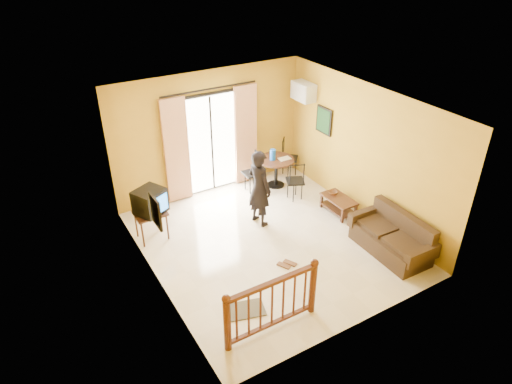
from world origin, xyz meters
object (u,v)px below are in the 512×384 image
television (150,201)px  dining_table (276,165)px  coffee_table (338,203)px  standing_person (259,188)px  sofa (393,238)px

television → dining_table: 3.27m
coffee_table → dining_table: bearing=106.7°
standing_person → sofa: bearing=-152.9°
television → coffee_table: bearing=-43.4°
television → dining_table: (3.21, 0.55, -0.29)m
coffee_table → standing_person: 1.84m
coffee_table → standing_person: standing_person is taller
television → sofa: 4.63m
dining_table → sofa: size_ratio=0.51×
dining_table → sofa: 3.30m
dining_table → standing_person: 1.64m
sofa → dining_table: bearing=100.4°
coffee_table → sofa: size_ratio=0.49×
television → coffee_table: (3.72, -1.14, -0.60)m
coffee_table → television: bearing=163.0°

